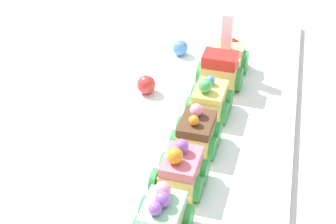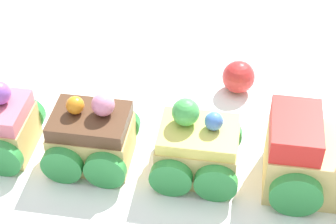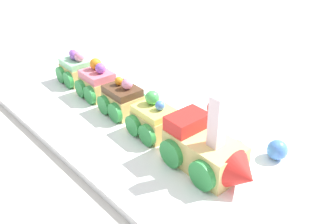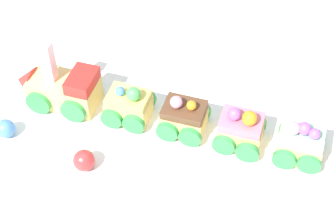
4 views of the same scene
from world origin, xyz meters
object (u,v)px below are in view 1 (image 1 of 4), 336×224
at_px(cake_car_chocolate, 196,133).
at_px(gumball_red, 146,85).
at_px(cake_train_locomotive, 224,61).
at_px(cake_car_strawberry, 181,171).
at_px(cake_car_mint, 162,218).
at_px(gumball_blue, 180,48).
at_px(cake_car_lemon, 209,100).

height_order(cake_car_chocolate, gumball_red, cake_car_chocolate).
bearing_deg(cake_train_locomotive, cake_car_strawberry, 179.92).
relative_size(cake_car_strawberry, cake_car_mint, 1.00).
relative_size(cake_train_locomotive, gumball_blue, 4.72).
bearing_deg(gumball_blue, cake_car_chocolate, -163.64).
bearing_deg(cake_car_strawberry, cake_car_mint, -179.91).
bearing_deg(cake_car_mint, gumball_blue, 12.09).
distance_m(cake_car_strawberry, gumball_red, 0.22).
xyz_separation_m(gumball_blue, gumball_red, (-0.13, 0.03, 0.00)).
bearing_deg(cake_train_locomotive, cake_car_chocolate, 179.96).
relative_size(cake_car_strawberry, gumball_red, 2.32).
height_order(cake_car_lemon, cake_car_chocolate, same).
height_order(cake_car_chocolate, cake_car_strawberry, cake_car_strawberry).
relative_size(cake_car_lemon, gumball_blue, 2.53).
xyz_separation_m(cake_car_lemon, gumball_blue, (0.16, 0.08, -0.01)).
bearing_deg(cake_car_lemon, cake_train_locomotive, -0.18).
bearing_deg(cake_car_lemon, gumball_blue, 29.06).
bearing_deg(gumball_red, cake_car_strawberry, -154.25).
bearing_deg(cake_car_chocolate, gumball_blue, 19.94).
bearing_deg(cake_car_lemon, cake_car_strawberry, 179.99).
height_order(cake_car_lemon, gumball_blue, cake_car_lemon).
bearing_deg(cake_car_chocolate, gumball_red, 44.64).
height_order(cake_car_strawberry, cake_car_mint, cake_car_strawberry).
bearing_deg(cake_car_mint, gumball_red, 21.41).
xyz_separation_m(cake_car_chocolate, gumball_red, (0.12, 0.10, -0.01)).
height_order(cake_train_locomotive, cake_car_chocolate, cake_train_locomotive).
distance_m(cake_car_chocolate, gumball_blue, 0.26).
bearing_deg(cake_car_chocolate, cake_train_locomotive, -0.04).
xyz_separation_m(cake_car_lemon, cake_car_chocolate, (-0.08, 0.01, 0.00)).
relative_size(cake_car_lemon, cake_car_mint, 1.00).
relative_size(cake_car_lemon, cake_car_strawberry, 1.00).
distance_m(cake_train_locomotive, cake_car_mint, 0.37).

